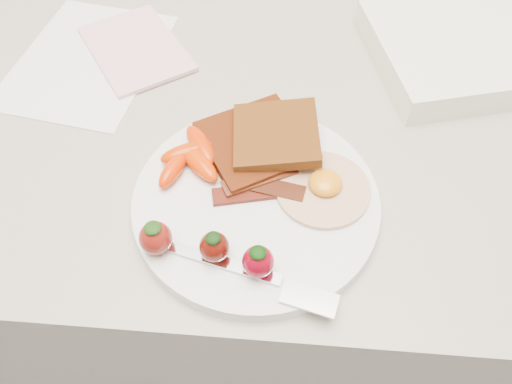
{
  "coord_description": "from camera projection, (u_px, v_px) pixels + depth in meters",
  "views": [
    {
      "loc": [
        0.04,
        1.24,
        1.36
      ],
      "look_at": [
        0.02,
        1.55,
        0.93
      ],
      "focal_mm": 35.0,
      "sensor_mm": 36.0,
      "label": 1
    }
  ],
  "objects": [
    {
      "name": "notepad",
      "position": [
        136.0,
        48.0,
        0.71
      ],
      "size": [
        0.19,
        0.21,
        0.01
      ],
      "primitive_type": "cube",
      "rotation": [
        0.0,
        0.0,
        0.6
      ],
      "color": "beige",
      "rests_on": "paper_sheet"
    },
    {
      "name": "paper_sheet",
      "position": [
        88.0,
        60.0,
        0.7
      ],
      "size": [
        0.22,
        0.27,
        0.0
      ],
      "primitive_type": "cube",
      "rotation": [
        0.0,
        0.0,
        -0.16
      ],
      "color": "white",
      "rests_on": "counter"
    },
    {
      "name": "toast_lower",
      "position": [
        256.0,
        143.0,
        0.58
      ],
      "size": [
        0.15,
        0.15,
        0.01
      ],
      "primitive_type": "cube",
      "rotation": [
        0.0,
        0.0,
        0.54
      ],
      "color": "black",
      "rests_on": "plate"
    },
    {
      "name": "counter",
      "position": [
        253.0,
        270.0,
        1.01
      ],
      "size": [
        2.0,
        0.6,
        0.9
      ],
      "primitive_type": "cube",
      "color": "gray",
      "rests_on": "ground"
    },
    {
      "name": "toast_upper",
      "position": [
        276.0,
        135.0,
        0.57
      ],
      "size": [
        0.11,
        0.11,
        0.02
      ],
      "primitive_type": "cube",
      "rotation": [
        0.0,
        -0.1,
        0.1
      ],
      "color": "#39150A",
      "rests_on": "toast_lower"
    },
    {
      "name": "bacon_strips",
      "position": [
        259.0,
        186.0,
        0.55
      ],
      "size": [
        0.1,
        0.07,
        0.01
      ],
      "color": "black",
      "rests_on": "plate"
    },
    {
      "name": "baby_carrots",
      "position": [
        191.0,
        156.0,
        0.56
      ],
      "size": [
        0.08,
        0.1,
        0.02
      ],
      "color": "#C03000",
      "rests_on": "plate"
    },
    {
      "name": "appliance",
      "position": [
        473.0,
        48.0,
        0.69
      ],
      "size": [
        0.31,
        0.28,
        0.04
      ],
      "primitive_type": "cube",
      "rotation": [
        0.0,
        0.0,
        0.27
      ],
      "color": "white",
      "rests_on": "counter"
    },
    {
      "name": "fork",
      "position": [
        259.0,
        278.0,
        0.48
      ],
      "size": [
        0.18,
        0.07,
        0.0
      ],
      "color": "silver",
      "rests_on": "plate"
    },
    {
      "name": "strawberries",
      "position": [
        206.0,
        248.0,
        0.48
      ],
      "size": [
        0.13,
        0.05,
        0.04
      ],
      "color": "maroon",
      "rests_on": "plate"
    },
    {
      "name": "plate",
      "position": [
        256.0,
        202.0,
        0.55
      ],
      "size": [
        0.27,
        0.27,
        0.02
      ],
      "primitive_type": "cylinder",
      "color": "white",
      "rests_on": "counter"
    },
    {
      "name": "fried_egg",
      "position": [
        323.0,
        187.0,
        0.54
      ],
      "size": [
        0.13,
        0.13,
        0.02
      ],
      "color": "beige",
      "rests_on": "plate"
    }
  ]
}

